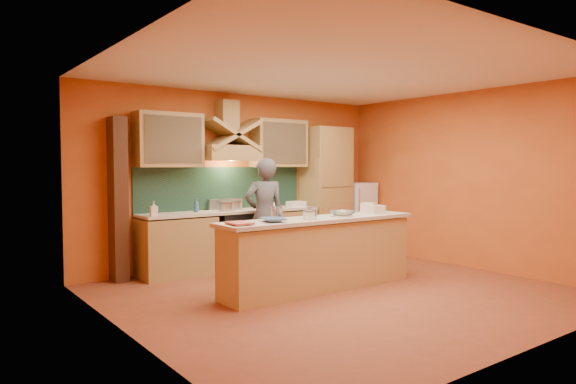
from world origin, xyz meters
TOP-DOWN VIEW (x-y plane):
  - floor at (0.00, 0.00)m, footprint 5.50×5.00m
  - ceiling at (0.00, 0.00)m, footprint 5.50×5.00m
  - wall_back at (0.00, 2.50)m, footprint 5.50×0.02m
  - wall_front at (0.00, -2.50)m, footprint 5.50×0.02m
  - wall_left at (-2.75, 0.00)m, footprint 0.02×5.00m
  - wall_right at (2.75, 0.00)m, footprint 0.02×5.00m
  - base_cabinet_left at (-1.25, 2.20)m, footprint 1.10×0.60m
  - base_cabinet_right at (0.65, 2.20)m, footprint 1.10×0.60m
  - counter_top at (-0.30, 2.20)m, footprint 3.00×0.62m
  - stove at (-0.30, 2.20)m, footprint 0.60×0.58m
  - backsplash at (-0.30, 2.48)m, footprint 3.00×0.03m
  - range_hood at (-0.30, 2.25)m, footprint 0.92×0.50m
  - hood_chimney at (-0.30, 2.35)m, footprint 0.30×0.30m
  - upper_cabinet_left at (-1.30, 2.33)m, footprint 1.00×0.35m
  - upper_cabinet_right at (0.70, 2.33)m, footprint 1.00×0.35m
  - pantry_column at (1.65, 2.20)m, footprint 0.80×0.60m
  - fridge at (2.40, 2.20)m, footprint 0.58×0.60m
  - trim_column_left at (-2.05, 2.35)m, footprint 0.20×0.30m
  - island_body at (-0.10, 0.30)m, footprint 2.80×0.55m
  - island_top at (-0.10, 0.30)m, footprint 2.90×0.62m
  - person at (-0.06, 1.65)m, footprint 0.72×0.56m
  - pot_large at (-0.43, 2.15)m, footprint 0.26×0.26m
  - pot_small at (-0.19, 2.26)m, footprint 0.25×0.25m
  - soap_bottle_a at (-1.67, 2.01)m, footprint 0.11×0.11m
  - soap_bottle_b at (-0.91, 2.22)m, footprint 0.11×0.11m
  - bowl_back at (0.53, 2.32)m, footprint 0.25×0.25m
  - dish_rack at (0.87, 2.06)m, footprint 0.30×0.24m
  - book_lower at (-1.48, 0.25)m, footprint 0.27×0.35m
  - book_upper at (-0.98, 0.30)m, footprint 0.33×0.39m
  - jar_large at (-0.75, 0.35)m, footprint 0.16×0.16m
  - jar_small at (-0.29, 0.23)m, footprint 0.17×0.17m
  - kitchen_scale at (-0.38, 0.18)m, footprint 0.16×0.16m
  - mixing_bowl at (0.26, 0.25)m, footprint 0.31×0.31m
  - cloth at (0.22, 0.21)m, footprint 0.24×0.19m
  - grocery_bag_a at (0.89, 0.40)m, footprint 0.27×0.25m
  - grocery_bag_b at (0.88, 0.22)m, footprint 0.22×0.18m

SIDE VIEW (x-z plane):
  - floor at x=0.00m, z-range -0.01..0.01m
  - base_cabinet_left at x=-1.25m, z-range 0.00..0.86m
  - base_cabinet_right at x=0.65m, z-range 0.00..0.86m
  - island_body at x=-0.10m, z-range 0.00..0.88m
  - stove at x=-0.30m, z-range 0.00..0.90m
  - fridge at x=2.40m, z-range 0.00..1.30m
  - person at x=-0.06m, z-range 0.00..1.73m
  - counter_top at x=-0.30m, z-range 0.88..0.92m
  - island_top at x=-0.10m, z-range 0.90..0.95m
  - cloth at x=0.22m, z-range 0.94..0.96m
  - bowl_back at x=0.53m, z-range 0.92..0.99m
  - book_lower at x=-1.48m, z-range 0.94..0.98m
  - dish_rack at x=0.87m, z-range 0.92..1.02m
  - pot_large at x=-0.43m, z-range 0.90..1.04m
  - pot_small at x=-0.19m, z-range 0.90..1.04m
  - book_upper at x=-0.98m, z-range 0.97..0.99m
  - mixing_bowl at x=0.26m, z-range 0.95..1.02m
  - kitchen_scale at x=-0.38m, z-range 0.94..1.05m
  - grocery_bag_b at x=0.88m, z-range 0.95..1.07m
  - grocery_bag_a at x=0.89m, z-range 0.94..1.09m
  - jar_small at x=-0.29m, z-range 0.94..1.10m
  - soap_bottle_a at x=-1.67m, z-range 0.92..1.13m
  - soap_bottle_b at x=-0.91m, z-range 0.92..1.13m
  - jar_large at x=-0.75m, z-range 0.95..1.11m
  - pantry_column at x=1.65m, z-range 0.00..2.30m
  - trim_column_left at x=-2.05m, z-range 0.00..2.30m
  - backsplash at x=-0.30m, z-range 0.90..1.60m
  - wall_back at x=0.00m, z-range 0.00..2.80m
  - wall_front at x=0.00m, z-range 0.00..2.80m
  - wall_left at x=-2.75m, z-range 0.00..2.80m
  - wall_right at x=2.75m, z-range 0.00..2.80m
  - range_hood at x=-0.30m, z-range 1.70..1.94m
  - upper_cabinet_left at x=-1.30m, z-range 1.60..2.40m
  - upper_cabinet_right at x=0.70m, z-range 1.60..2.40m
  - hood_chimney at x=-0.30m, z-range 2.15..2.65m
  - ceiling at x=0.00m, z-range 2.79..2.80m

